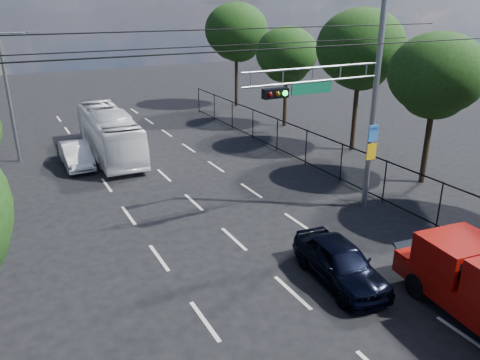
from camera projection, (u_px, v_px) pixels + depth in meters
lane_markings at (178, 188)px, 22.88m from camera, size 6.12×38.00×0.01m
signal_mast at (353, 91)px, 18.38m from camera, size 6.43×0.39×9.50m
streetlight_left at (12, 92)px, 25.31m from camera, size 2.09×0.22×7.08m
utility_wires at (222, 42)px, 16.05m from camera, size 22.00×5.04×0.74m
fence_right at (327, 156)px, 24.34m from camera, size 0.06×34.03×2.00m
tree_right_b at (436, 81)px, 21.89m from camera, size 4.50×4.50×7.31m
tree_right_c at (360, 54)px, 26.87m from camera, size 5.10×5.10×8.29m
tree_right_d at (287, 58)px, 32.79m from camera, size 4.32×4.32×7.02m
tree_right_e at (236, 35)px, 39.09m from camera, size 5.28×5.28×8.58m
navy_hatchback at (340, 262)px, 15.01m from camera, size 2.08×4.21×1.38m
white_bus at (109, 133)px, 27.49m from camera, size 2.57×9.56×2.64m
white_van at (76, 155)px, 25.69m from camera, size 1.42×3.99×1.31m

